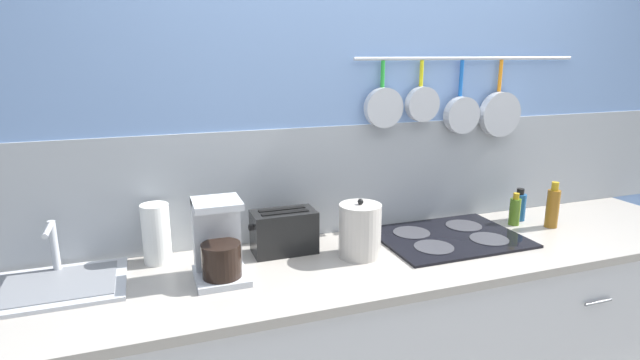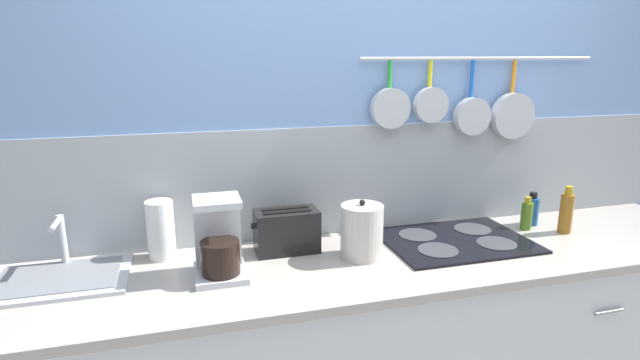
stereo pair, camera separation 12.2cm
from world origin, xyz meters
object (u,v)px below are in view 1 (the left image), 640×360
(kettle, at_px, (360,230))
(bottle_hot_sauce, at_px, (515,211))
(bottle_sesame_oil, at_px, (553,207))
(coffee_maker, at_px, (219,245))
(bottle_dish_soap, at_px, (519,206))
(toaster, at_px, (284,232))
(paper_towel_roll, at_px, (156,234))

(kettle, bearing_deg, bottle_hot_sauce, 6.54)
(bottle_sesame_oil, bearing_deg, coffee_maker, -179.47)
(bottle_dish_soap, bearing_deg, bottle_sesame_oil, -61.83)
(toaster, height_order, bottle_sesame_oil, bottle_sesame_oil)
(toaster, bearing_deg, bottle_hot_sauce, -2.17)
(bottle_hot_sauce, bearing_deg, kettle, -173.46)
(coffee_maker, bearing_deg, bottle_hot_sauce, 4.05)
(paper_towel_roll, relative_size, bottle_dish_soap, 1.49)
(bottle_dish_soap, bearing_deg, paper_towel_roll, 177.94)
(bottle_hot_sauce, bearing_deg, coffee_maker, -175.95)
(paper_towel_roll, distance_m, kettle, 0.81)
(bottle_hot_sauce, distance_m, bottle_dish_soap, 0.09)
(bottle_dish_soap, bearing_deg, bottle_hot_sauce, -143.60)
(bottle_hot_sauce, height_order, bottle_dish_soap, bottle_dish_soap)
(paper_towel_roll, distance_m, bottle_hot_sauce, 1.65)
(bottle_hot_sauce, bearing_deg, bottle_dish_soap, 36.40)
(coffee_maker, bearing_deg, bottle_sesame_oil, 0.53)
(paper_towel_roll, distance_m, bottle_sesame_oil, 1.80)
(coffee_maker, bearing_deg, kettle, 0.24)
(paper_towel_roll, bearing_deg, bottle_sesame_oil, -6.37)
(coffee_maker, relative_size, toaster, 1.07)
(toaster, height_order, bottle_dish_soap, toaster)
(kettle, bearing_deg, toaster, 153.11)
(coffee_maker, distance_m, bottle_dish_soap, 1.51)
(toaster, distance_m, bottle_dish_soap, 1.21)
(coffee_maker, bearing_deg, toaster, 26.58)
(coffee_maker, distance_m, bottle_sesame_oil, 1.58)
(bottle_dish_soap, height_order, bottle_sesame_oil, bottle_sesame_oil)
(paper_towel_roll, relative_size, bottle_hot_sauce, 1.51)
(coffee_maker, height_order, bottle_sesame_oil, coffee_maker)
(toaster, relative_size, bottle_sesame_oil, 1.26)
(bottle_hot_sauce, relative_size, bottle_dish_soap, 0.98)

